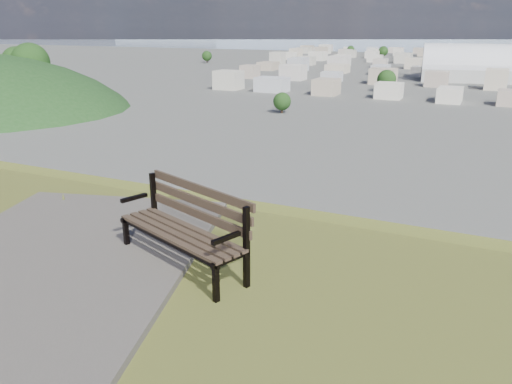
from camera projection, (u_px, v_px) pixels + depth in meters
The scene contains 7 objects.
park_bench at pixel (187, 223), 5.58m from camera, with size 1.84×1.13×0.92m.
gravel_patch at pixel (54, 263), 5.71m from camera, with size 3.08×4.40×0.09m, color #605953.
arena at pixel (482, 70), 254.38m from camera, with size 61.07×32.48×24.58m.
city_blocks at pixel (493, 61), 349.07m from camera, with size 395.00×361.00×7.00m.
city_trees at pixel (443, 66), 294.47m from camera, with size 406.52×387.20×9.98m.
bay_water at pixel (498, 43), 784.28m from camera, with size 2400.00×700.00×0.12m, color #8291A6.
far_hills at pixel (474, 26), 1232.51m from camera, with size 2050.00×340.00×60.00m.
Camera 1 is at (1.84, -2.28, 27.62)m, focal length 35.00 mm.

